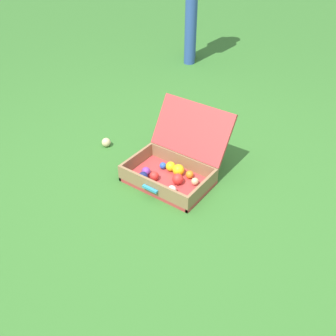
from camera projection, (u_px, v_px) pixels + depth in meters
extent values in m
plane|color=#336B28|center=(177.00, 189.00, 2.40)|extent=(16.00, 16.00, 0.00)
cube|color=#B23838|center=(168.00, 180.00, 2.45)|extent=(0.54, 0.36, 0.03)
cube|color=olive|center=(137.00, 161.00, 2.54)|extent=(0.02, 0.36, 0.12)
cube|color=olive|center=(203.00, 190.00, 2.30)|extent=(0.02, 0.36, 0.12)
cube|color=olive|center=(152.00, 188.00, 2.31)|extent=(0.51, 0.02, 0.12)
cube|color=olive|center=(183.00, 162.00, 2.53)|extent=(0.51, 0.02, 0.12)
cube|color=#B23838|center=(192.00, 129.00, 2.47)|extent=(0.54, 0.20, 0.31)
cube|color=teal|center=(150.00, 189.00, 2.29)|extent=(0.11, 0.02, 0.02)
sphere|color=red|center=(154.00, 176.00, 2.42)|extent=(0.06, 0.06, 0.06)
sphere|color=blue|center=(163.00, 166.00, 2.52)|extent=(0.05, 0.05, 0.05)
sphere|color=red|center=(178.00, 179.00, 2.38)|extent=(0.07, 0.07, 0.07)
sphere|color=white|center=(172.00, 190.00, 2.31)|extent=(0.06, 0.06, 0.06)
sphere|color=purple|center=(146.00, 171.00, 2.46)|extent=(0.06, 0.06, 0.06)
sphere|color=orange|center=(190.00, 175.00, 2.44)|extent=(0.05, 0.05, 0.05)
sphere|color=#D1B784|center=(195.00, 181.00, 2.38)|extent=(0.05, 0.05, 0.05)
sphere|color=yellow|center=(171.00, 166.00, 2.50)|extent=(0.07, 0.07, 0.07)
sphere|color=yellow|center=(178.00, 170.00, 2.46)|extent=(0.08, 0.08, 0.08)
sphere|color=navy|center=(143.00, 177.00, 2.41)|extent=(0.06, 0.06, 0.06)
sphere|color=#D1B784|center=(106.00, 142.00, 2.79)|extent=(0.07, 0.07, 0.07)
cylinder|color=#2D4C93|center=(191.00, 22.00, 4.10)|extent=(0.12, 0.12, 0.81)
cylinder|color=#2D4C93|center=(190.00, 26.00, 3.96)|extent=(0.12, 0.12, 0.81)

